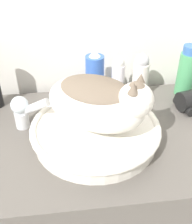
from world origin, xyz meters
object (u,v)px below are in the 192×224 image
(spray_bottle_trigger, at_px, (95,78))
(deodorant_stick, at_px, (118,78))
(faucet, at_px, (23,110))
(cat, at_px, (99,100))
(mouthwash_bottle, at_px, (187,72))
(lotion_bottle_white, at_px, (140,76))

(spray_bottle_trigger, distance_m, deodorant_stick, 0.08)
(faucet, relative_size, deodorant_stick, 0.78)
(cat, height_order, faucet, cat)
(faucet, bearing_deg, cat, -0.17)
(deodorant_stick, relative_size, mouthwash_bottle, 0.85)
(lotion_bottle_white, bearing_deg, cat, -128.52)
(faucet, xyz_separation_m, lotion_bottle_white, (0.40, 0.14, 0.02))
(faucet, distance_m, deodorant_stick, 0.35)
(spray_bottle_trigger, bearing_deg, lotion_bottle_white, 0.00)
(cat, distance_m, lotion_bottle_white, 0.30)
(spray_bottle_trigger, xyz_separation_m, mouthwash_bottle, (0.33, 0.00, 0.00))
(deodorant_stick, bearing_deg, mouthwash_bottle, 0.00)
(mouthwash_bottle, relative_size, lotion_bottle_white, 1.12)
(deodorant_stick, distance_m, mouthwash_bottle, 0.25)
(spray_bottle_trigger, relative_size, mouthwash_bottle, 1.01)
(faucet, bearing_deg, lotion_bottle_white, 40.72)
(lotion_bottle_white, bearing_deg, mouthwash_bottle, 0.00)
(cat, distance_m, spray_bottle_trigger, 0.23)
(spray_bottle_trigger, height_order, lotion_bottle_white, spray_bottle_trigger)
(mouthwash_bottle, bearing_deg, cat, -147.16)
(cat, height_order, deodorant_stick, cat)
(cat, height_order, spray_bottle_trigger, cat)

